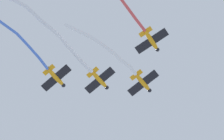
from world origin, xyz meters
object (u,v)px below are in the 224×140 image
airplane_lead (143,83)px  airplane_slot (56,78)px  airplane_left_wing (100,80)px  airplane_right_wing (151,41)px

airplane_lead → airplane_slot: size_ratio=1.00×
airplane_slot → airplane_left_wing: bearing=-45.4°
airplane_lead → airplane_slot: (-14.98, 12.94, -0.30)m
airplane_lead → airplane_slot: 19.80m
airplane_left_wing → airplane_slot: (-7.49, 6.47, -0.30)m
airplane_right_wing → airplane_slot: bearing=103.0°
airplane_lead → airplane_right_wing: size_ratio=0.99×
airplane_lead → airplane_right_wing: (-5.65, -8.11, 0.30)m
airplane_lead → airplane_right_wing: bearing=-130.2°
airplane_left_wing → airplane_slot: airplane_left_wing is taller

